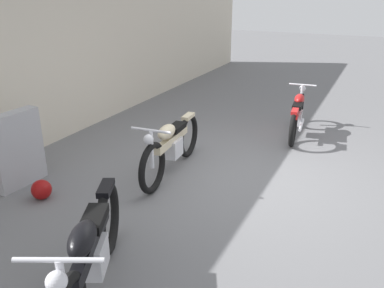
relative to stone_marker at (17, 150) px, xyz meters
name	(u,v)px	position (x,y,z in m)	size (l,w,h in m)	color
ground_plane	(239,175)	(1.65, -2.75, -0.54)	(40.00, 40.00, 0.00)	slate
building_wall	(44,53)	(1.65, 0.94, 1.05)	(18.00, 0.30, 3.18)	beige
stone_marker	(17,150)	(0.00, 0.00, 0.00)	(0.76, 0.20, 1.09)	#9E9EA3
helmet	(41,190)	(-0.19, -0.58, -0.41)	(0.27, 0.27, 0.27)	maroon
motorcycle_cream	(171,146)	(1.30, -1.77, -0.10)	(2.08, 0.58, 0.93)	black
motorcycle_red	(297,114)	(3.85, -3.13, -0.13)	(1.92, 0.54, 0.86)	black
motorcycle_black	(91,255)	(-1.38, -2.42, -0.06)	(2.06, 1.13, 1.00)	black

